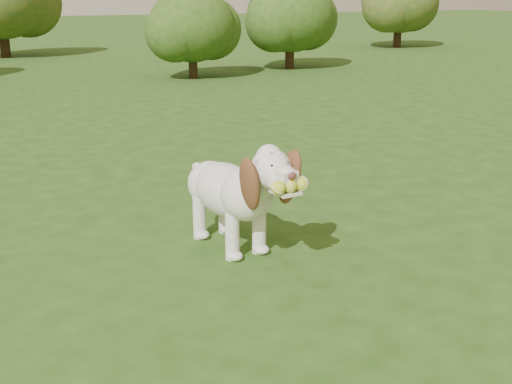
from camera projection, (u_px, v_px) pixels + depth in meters
name	position (u px, v px, depth m)	size (l,w,h in m)	color
ground	(162.00, 312.00, 2.89)	(80.00, 80.00, 0.00)	#204112
dog	(236.00, 189.00, 3.49)	(0.42, 1.03, 0.67)	silver
shrub_h	(400.00, 0.00, 16.51)	(1.97, 1.97, 2.04)	#382314
shrub_c	(192.00, 25.00, 10.54)	(1.42, 1.42, 1.47)	#382314
shrub_d	(290.00, 15.00, 11.86)	(1.62, 1.62, 1.68)	#382314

